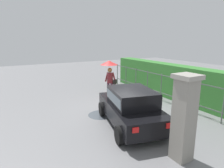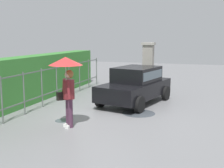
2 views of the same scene
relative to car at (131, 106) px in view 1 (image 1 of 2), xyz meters
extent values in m
plane|color=slate|center=(-1.74, 0.58, -0.80)|extent=(40.00, 40.00, 0.00)
cube|color=black|center=(-0.06, 0.01, -0.22)|extent=(3.98, 2.46, 0.60)
cube|color=black|center=(0.09, -0.02, 0.38)|extent=(2.19, 1.85, 0.60)
cube|color=#4C5B66|center=(0.09, -0.02, 0.40)|extent=(2.04, 1.83, 0.33)
cylinder|color=black|center=(-1.47, -0.51, -0.50)|extent=(0.63, 0.32, 0.60)
cylinder|color=black|center=(-1.08, 1.12, -0.50)|extent=(0.63, 0.32, 0.60)
cylinder|color=black|center=(0.96, -1.10, -0.50)|extent=(0.63, 0.32, 0.60)
cylinder|color=black|center=(1.35, 0.54, -0.50)|extent=(0.63, 0.32, 0.60)
cube|color=red|center=(1.62, -0.96, -0.07)|extent=(0.11, 0.21, 0.16)
cube|color=red|center=(1.88, 0.11, -0.07)|extent=(0.11, 0.21, 0.16)
cylinder|color=#47283D|center=(-3.79, 1.07, -0.37)|extent=(0.15, 0.15, 0.86)
cylinder|color=#47283D|center=(-3.65, 1.21, -0.37)|extent=(0.15, 0.15, 0.86)
cube|color=white|center=(-3.83, 1.11, -0.76)|extent=(0.26, 0.10, 0.08)
cube|color=white|center=(-3.69, 1.25, -0.76)|extent=(0.26, 0.10, 0.08)
cylinder|color=maroon|center=(-3.72, 1.14, 0.35)|extent=(0.34, 0.34, 0.58)
sphere|color=#DBAD89|center=(-3.72, 1.14, 0.78)|extent=(0.22, 0.22, 0.22)
sphere|color=olive|center=(-3.70, 1.12, 0.80)|extent=(0.25, 0.25, 0.25)
cylinder|color=maroon|center=(-3.93, 1.04, 0.37)|extent=(0.22, 0.22, 0.56)
cylinder|color=maroon|center=(-3.62, 1.35, 0.37)|extent=(0.22, 0.22, 0.56)
cylinder|color=#B2B2B7|center=(-3.85, 1.15, 0.69)|extent=(0.02, 0.02, 0.77)
cone|color=red|center=(-3.85, 1.15, 1.19)|extent=(0.99, 0.99, 0.24)
cube|color=black|center=(-3.62, 1.41, 0.11)|extent=(0.35, 0.35, 0.24)
cube|color=gray|center=(2.49, -0.01, 0.35)|extent=(0.48, 0.48, 2.30)
cube|color=#9E998E|center=(2.49, -0.01, 1.56)|extent=(0.60, 0.60, 0.12)
cylinder|color=#59605B|center=(-6.42, 3.25, -0.05)|extent=(0.05, 0.05, 1.50)
cylinder|color=#59605B|center=(-5.27, 3.25, -0.05)|extent=(0.05, 0.05, 1.50)
cylinder|color=#59605B|center=(-4.11, 3.25, -0.05)|extent=(0.05, 0.05, 1.50)
cylinder|color=#59605B|center=(-2.96, 3.25, -0.05)|extent=(0.05, 0.05, 1.50)
cylinder|color=#59605B|center=(-1.81, 3.25, -0.05)|extent=(0.05, 0.05, 1.50)
cylinder|color=#59605B|center=(-0.66, 3.25, -0.05)|extent=(0.05, 0.05, 1.50)
cylinder|color=#59605B|center=(0.49, 3.25, -0.05)|extent=(0.05, 0.05, 1.50)
cylinder|color=#59605B|center=(1.65, 3.25, -0.05)|extent=(0.05, 0.05, 1.50)
cube|color=#59605B|center=(-1.23, 3.25, 0.62)|extent=(10.37, 0.03, 0.04)
cube|color=#59605B|center=(-1.23, 3.25, -0.35)|extent=(10.37, 0.03, 0.04)
cube|color=#387F33|center=(-1.23, 4.27, 0.15)|extent=(11.37, 0.90, 1.90)
cylinder|color=#4C545B|center=(-1.55, -0.50, -0.80)|extent=(1.18, 1.18, 0.00)
cylinder|color=#4C545B|center=(-3.22, 1.61, -0.80)|extent=(0.55, 0.55, 0.00)
camera|label=1|loc=(5.82, -4.10, 2.49)|focal=31.32mm
camera|label=2|loc=(-11.43, -2.78, 1.90)|focal=46.91mm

